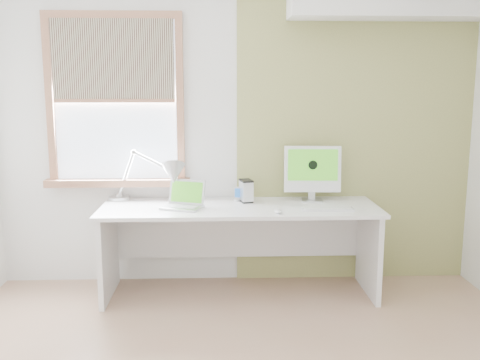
{
  "coord_description": "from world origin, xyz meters",
  "views": [
    {
      "loc": [
        -0.14,
        -2.76,
        1.68
      ],
      "look_at": [
        0.0,
        1.05,
        1.0
      ],
      "focal_mm": 40.15,
      "sensor_mm": 36.0,
      "label": 1
    }
  ],
  "objects_px": {
    "imac": "(312,170)",
    "desk_lamp": "(163,176)",
    "desk": "(239,228)",
    "external_drive": "(246,191)",
    "laptop": "(184,201)"
  },
  "relations": [
    {
      "from": "imac",
      "to": "desk_lamp",
      "type": "bearing_deg",
      "value": -176.74
    },
    {
      "from": "desk",
      "to": "desk_lamp",
      "type": "xyz_separation_m",
      "value": [
        -0.61,
        0.06,
        0.42
      ]
    },
    {
      "from": "desk_lamp",
      "to": "external_drive",
      "type": "distance_m",
      "value": 0.69
    },
    {
      "from": "desk",
      "to": "external_drive",
      "type": "distance_m",
      "value": 0.31
    },
    {
      "from": "laptop",
      "to": "external_drive",
      "type": "distance_m",
      "value": 0.53
    },
    {
      "from": "imac",
      "to": "desk",
      "type": "bearing_deg",
      "value": -168.2
    },
    {
      "from": "desk",
      "to": "imac",
      "type": "bearing_deg",
      "value": 11.8
    },
    {
      "from": "desk_lamp",
      "to": "imac",
      "type": "bearing_deg",
      "value": 3.26
    },
    {
      "from": "laptop",
      "to": "external_drive",
      "type": "xyz_separation_m",
      "value": [
        0.5,
        0.18,
        0.04
      ]
    },
    {
      "from": "external_drive",
      "to": "laptop",
      "type": "bearing_deg",
      "value": -159.66
    },
    {
      "from": "desk",
      "to": "laptop",
      "type": "bearing_deg",
      "value": -169.39
    },
    {
      "from": "laptop",
      "to": "imac",
      "type": "relative_size",
      "value": 0.77
    },
    {
      "from": "external_drive",
      "to": "imac",
      "type": "height_order",
      "value": "imac"
    },
    {
      "from": "desk",
      "to": "imac",
      "type": "distance_m",
      "value": 0.77
    },
    {
      "from": "laptop",
      "to": "imac",
      "type": "distance_m",
      "value": 1.08
    }
  ]
}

